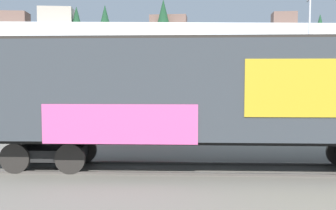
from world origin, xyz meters
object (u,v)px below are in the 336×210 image
Objects in this scene: freight_car at (212,92)px; flagpole at (309,35)px; parked_car_white at (266,119)px; parked_car_red at (142,119)px.

freight_car is 1.68× the size of flagpole.
flagpole is at bearing 56.29° from freight_car.
flagpole reaches higher than parked_car_white.
parked_car_red is at bearing -154.27° from flagpole.
parked_car_red is 0.98× the size of parked_car_white.
parked_car_white is at bearing 60.97° from freight_car.
flagpole is at bearing 50.87° from parked_car_white.
freight_car is 14.68m from flagpole.
parked_car_white is (6.25, -0.13, 0.00)m from parked_car_red.
flagpole is 12.58m from parked_car_red.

